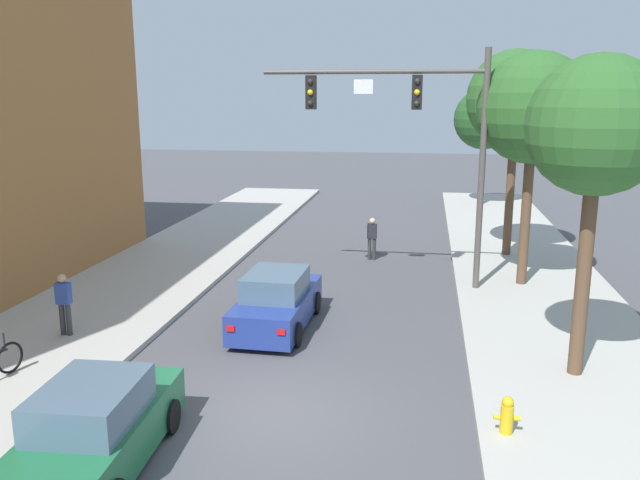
# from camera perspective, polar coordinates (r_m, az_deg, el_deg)

# --- Properties ---
(ground_plane) EXTENTS (120.00, 120.00, 0.00)m
(ground_plane) POSITION_cam_1_polar(r_m,az_deg,el_deg) (13.44, -4.23, -15.04)
(ground_plane) COLOR #4C4C51
(sidewalk_right) EXTENTS (5.00, 60.00, 0.15)m
(sidewalk_right) POSITION_cam_1_polar(r_m,az_deg,el_deg) (13.59, 24.63, -15.56)
(sidewalk_right) COLOR #B2AFA8
(sidewalk_right) RESTS_ON ground
(traffic_signal_mast) EXTENTS (7.02, 0.38, 7.50)m
(traffic_signal_mast) POSITION_cam_1_polar(r_m,az_deg,el_deg) (20.60, 8.71, 10.11)
(traffic_signal_mast) COLOR #514C47
(traffic_signal_mast) RESTS_ON sidewalk_right
(car_lead_blue) EXTENTS (1.91, 4.27, 1.60)m
(car_lead_blue) POSITION_cam_1_polar(r_m,az_deg,el_deg) (17.71, -3.83, -5.50)
(car_lead_blue) COLOR navy
(car_lead_blue) RESTS_ON ground
(car_following_green) EXTENTS (2.01, 4.32, 1.60)m
(car_following_green) POSITION_cam_1_polar(r_m,az_deg,el_deg) (11.95, -19.21, -15.61)
(car_following_green) COLOR #1E663D
(car_following_green) RESTS_ON ground
(pedestrian_sidewalk_left_walker) EXTENTS (0.36, 0.22, 1.64)m
(pedestrian_sidewalk_left_walker) POSITION_cam_1_polar(r_m,az_deg,el_deg) (17.91, -21.71, -5.06)
(pedestrian_sidewalk_left_walker) COLOR #333338
(pedestrian_sidewalk_left_walker) RESTS_ON sidewalk_left
(pedestrian_crossing_road) EXTENTS (0.36, 0.22, 1.64)m
(pedestrian_crossing_road) POSITION_cam_1_polar(r_m,az_deg,el_deg) (24.90, 4.63, 0.30)
(pedestrian_crossing_road) COLOR #333338
(pedestrian_crossing_road) RESTS_ON ground
(fire_hydrant) EXTENTS (0.48, 0.24, 0.72)m
(fire_hydrant) POSITION_cam_1_polar(r_m,az_deg,el_deg) (12.74, 16.21, -14.65)
(fire_hydrant) COLOR gold
(fire_hydrant) RESTS_ON sidewalk_right
(street_tree_nearest) EXTENTS (2.93, 2.93, 6.95)m
(street_tree_nearest) POSITION_cam_1_polar(r_m,az_deg,el_deg) (14.65, 23.32, 9.07)
(street_tree_nearest) COLOR brown
(street_tree_nearest) RESTS_ON sidewalk_right
(street_tree_second) EXTENTS (3.51, 3.51, 7.46)m
(street_tree_second) POSITION_cam_1_polar(r_m,az_deg,el_deg) (21.58, 18.36, 10.95)
(street_tree_second) COLOR brown
(street_tree_second) RESTS_ON sidewalk_right
(street_tree_third) EXTENTS (3.67, 3.67, 7.78)m
(street_tree_third) POSITION_cam_1_polar(r_m,az_deg,el_deg) (25.59, 16.95, 11.76)
(street_tree_third) COLOR brown
(street_tree_third) RESTS_ON sidewalk_right
(street_tree_farthest) EXTENTS (3.35, 3.35, 6.47)m
(street_tree_farthest) POSITION_cam_1_polar(r_m,az_deg,el_deg) (37.42, 14.33, 10.29)
(street_tree_farthest) COLOR brown
(street_tree_farthest) RESTS_ON sidewalk_right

